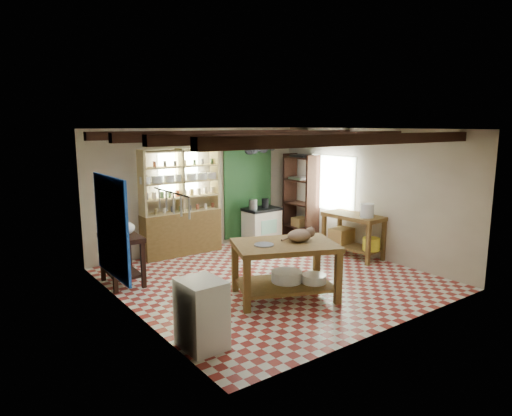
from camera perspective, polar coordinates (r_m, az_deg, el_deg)
floor at (r=8.14m, az=1.89°, el=-8.87°), size 5.00×5.00×0.02m
ceiling at (r=7.68m, az=2.01°, el=9.84°), size 5.00×5.00×0.02m
wall_back at (r=9.86m, az=-7.05°, el=2.33°), size 5.00×0.04×2.60m
wall_front at (r=6.08m, az=16.68°, el=-3.15°), size 5.00×0.04×2.60m
wall_left at (r=6.59m, az=-15.44°, el=-2.05°), size 0.04×5.00×2.60m
wall_right at (r=9.53m, az=13.88°, el=1.82°), size 0.04×5.00×2.60m
ceiling_beams at (r=7.68m, az=2.01°, el=8.94°), size 5.00×3.80×0.15m
blue_wall_patch at (r=7.47m, az=-17.62°, el=-2.27°), size 0.04×1.40×1.60m
green_wall_patch at (r=10.50m, az=-1.00°, el=2.63°), size 1.30×0.04×2.30m
window_back at (r=9.57m, az=-9.66°, el=4.42°), size 0.90×0.02×0.80m
window_right at (r=10.17m, az=9.52°, el=3.07°), size 0.02×1.30×1.20m
utensil_rail at (r=5.43m, az=-10.56°, el=0.70°), size 0.06×0.90×0.28m
pot_rack at (r=10.08m, az=0.38°, el=7.61°), size 0.86×0.12×0.36m
shelving_unit at (r=9.47m, az=-9.36°, el=0.71°), size 1.70×0.34×2.20m
tall_rack at (r=10.66m, az=5.63°, el=1.33°), size 0.40×0.86×2.00m
work_table at (r=7.18m, az=3.61°, el=-7.77°), size 1.82×1.55×0.88m
stove at (r=10.49m, az=0.72°, el=-2.12°), size 0.83×0.57×0.79m
prep_table at (r=8.06m, az=-16.38°, el=-6.24°), size 0.62×0.87×0.85m
white_cabinet at (r=5.68m, az=-6.82°, el=-13.02°), size 0.49×0.58×0.85m
right_counter at (r=9.51m, az=12.03°, el=-3.40°), size 0.70×1.28×0.89m
cat at (r=7.16m, az=5.46°, el=-3.43°), size 0.48×0.40×0.19m
steel_tray at (r=6.92m, az=1.00°, el=-4.61°), size 0.40×0.40×0.02m
basin_large at (r=7.28m, az=3.86°, el=-8.53°), size 0.64×0.64×0.17m
basin_small at (r=7.28m, az=7.26°, el=-8.75°), size 0.50×0.50×0.13m
kettle_left at (r=10.24m, az=-0.37°, el=0.46°), size 0.20×0.20×0.22m
kettle_right at (r=10.46m, az=1.16°, el=0.62°), size 0.17×0.17×0.20m
enamel_bowl at (r=7.93m, az=-16.59°, el=-2.47°), size 0.50×0.50×0.24m
white_bucket at (r=9.14m, az=13.70°, el=-0.31°), size 0.29×0.29×0.27m
wicker_basket at (r=9.70m, az=10.62°, el=-3.39°), size 0.47×0.39×0.31m
yellow_tub at (r=9.27m, az=14.21°, el=-4.39°), size 0.36×0.36×0.25m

